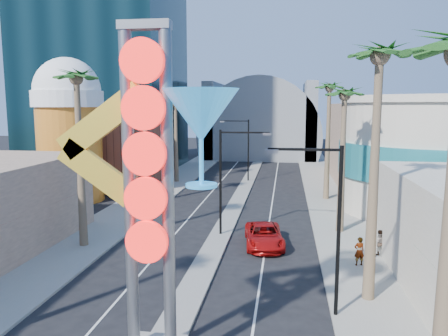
{
  "coord_description": "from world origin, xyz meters",
  "views": [
    {
      "loc": [
        4.76,
        -11.58,
        9.72
      ],
      "look_at": [
        0.2,
        20.44,
        5.1
      ],
      "focal_mm": 35.0,
      "sensor_mm": 36.0,
      "label": 1
    }
  ],
  "objects_px": {
    "pedestrian_a": "(359,251)",
    "pedestrian_b": "(379,242)",
    "red_pickup": "(264,235)",
    "neon_sign": "(171,176)"
  },
  "relations": [
    {
      "from": "red_pickup",
      "to": "neon_sign",
      "type": "bearing_deg",
      "value": -106.94
    },
    {
      "from": "neon_sign",
      "to": "red_pickup",
      "type": "xyz_separation_m",
      "value": [
        2.57,
        14.98,
        -6.54
      ]
    },
    {
      "from": "neon_sign",
      "to": "pedestrian_b",
      "type": "relative_size",
      "value": 7.6
    },
    {
      "from": "pedestrian_a",
      "to": "pedestrian_b",
      "type": "bearing_deg",
      "value": -142.68
    },
    {
      "from": "red_pickup",
      "to": "pedestrian_a",
      "type": "bearing_deg",
      "value": -36.37
    },
    {
      "from": "neon_sign",
      "to": "red_pickup",
      "type": "distance_m",
      "value": 16.54
    },
    {
      "from": "neon_sign",
      "to": "pedestrian_b",
      "type": "xyz_separation_m",
      "value": [
        10.04,
        13.81,
        -6.33
      ]
    },
    {
      "from": "neon_sign",
      "to": "pedestrian_a",
      "type": "relative_size",
      "value": 7.12
    },
    {
      "from": "neon_sign",
      "to": "pedestrian_a",
      "type": "bearing_deg",
      "value": 54.11
    },
    {
      "from": "pedestrian_a",
      "to": "red_pickup",
      "type": "bearing_deg",
      "value": -45.2
    }
  ]
}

